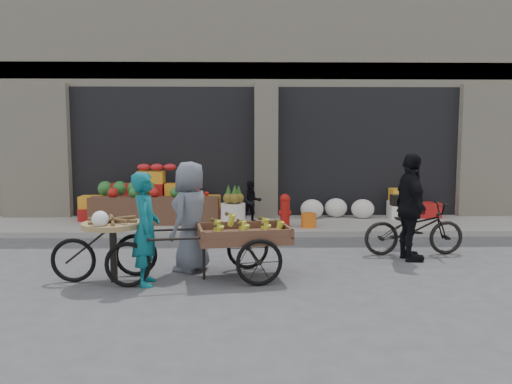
{
  "coord_description": "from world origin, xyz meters",
  "views": [
    {
      "loc": [
        -0.46,
        -6.89,
        1.96
      ],
      "look_at": [
        -0.3,
        1.34,
        1.1
      ],
      "focal_mm": 35.0,
      "sensor_mm": 36.0,
      "label": 1
    }
  ],
  "objects_px": {
    "vendor_woman": "(146,229)",
    "tricycle_cart": "(113,242)",
    "banana_cart": "(240,232)",
    "pineapple_bin": "(233,215)",
    "orange_bucket": "(309,220)",
    "seated_person": "(252,201)",
    "cyclist": "(411,207)",
    "fire_hydrant": "(285,209)",
    "bicycle": "(414,229)",
    "vendor_grey": "(191,216)"
  },
  "relations": [
    {
      "from": "vendor_woman",
      "to": "tricycle_cart",
      "type": "relative_size",
      "value": 1.08
    },
    {
      "from": "banana_cart",
      "to": "vendor_woman",
      "type": "bearing_deg",
      "value": -175.84
    },
    {
      "from": "pineapple_bin",
      "to": "orange_bucket",
      "type": "relative_size",
      "value": 1.62
    },
    {
      "from": "seated_person",
      "to": "cyclist",
      "type": "xyz_separation_m",
      "value": [
        2.55,
        -3.13,
        0.29
      ]
    },
    {
      "from": "orange_bucket",
      "to": "vendor_woman",
      "type": "xyz_separation_m",
      "value": [
        -2.67,
        -3.73,
        0.5
      ]
    },
    {
      "from": "fire_hydrant",
      "to": "seated_person",
      "type": "height_order",
      "value": "seated_person"
    },
    {
      "from": "seated_person",
      "to": "vendor_woman",
      "type": "xyz_separation_m",
      "value": [
        -1.47,
        -4.43,
        0.18
      ]
    },
    {
      "from": "pineapple_bin",
      "to": "bicycle",
      "type": "height_order",
      "value": "bicycle"
    },
    {
      "from": "vendor_woman",
      "to": "banana_cart",
      "type": "bearing_deg",
      "value": -82.7
    },
    {
      "from": "pineapple_bin",
      "to": "seated_person",
      "type": "xyz_separation_m",
      "value": [
        0.4,
        0.6,
        0.21
      ]
    },
    {
      "from": "orange_bucket",
      "to": "seated_person",
      "type": "height_order",
      "value": "seated_person"
    },
    {
      "from": "fire_hydrant",
      "to": "vendor_woman",
      "type": "xyz_separation_m",
      "value": [
        -2.17,
        -3.78,
        0.27
      ]
    },
    {
      "from": "fire_hydrant",
      "to": "tricycle_cart",
      "type": "bearing_deg",
      "value": -126.14
    },
    {
      "from": "seated_person",
      "to": "bicycle",
      "type": "distance_m",
      "value": 3.88
    },
    {
      "from": "seated_person",
      "to": "banana_cart",
      "type": "distance_m",
      "value": 4.12
    },
    {
      "from": "seated_person",
      "to": "bicycle",
      "type": "bearing_deg",
      "value": -54.84
    },
    {
      "from": "vendor_woman",
      "to": "vendor_grey",
      "type": "relative_size",
      "value": 0.94
    },
    {
      "from": "fire_hydrant",
      "to": "banana_cart",
      "type": "height_order",
      "value": "banana_cart"
    },
    {
      "from": "seated_person",
      "to": "bicycle",
      "type": "height_order",
      "value": "seated_person"
    },
    {
      "from": "fire_hydrant",
      "to": "pineapple_bin",
      "type": "bearing_deg",
      "value": 177.4
    },
    {
      "from": "cyclist",
      "to": "vendor_grey",
      "type": "bearing_deg",
      "value": 96.15
    },
    {
      "from": "pineapple_bin",
      "to": "vendor_woman",
      "type": "xyz_separation_m",
      "value": [
        -1.07,
        -3.83,
        0.4
      ]
    },
    {
      "from": "banana_cart",
      "to": "fire_hydrant",
      "type": "bearing_deg",
      "value": 65.68
    },
    {
      "from": "fire_hydrant",
      "to": "orange_bucket",
      "type": "bearing_deg",
      "value": -5.71
    },
    {
      "from": "vendor_woman",
      "to": "tricycle_cart",
      "type": "xyz_separation_m",
      "value": [
        -0.49,
        0.13,
        -0.2
      ]
    },
    {
      "from": "fire_hydrant",
      "to": "orange_bucket",
      "type": "xyz_separation_m",
      "value": [
        0.5,
        -0.05,
        -0.23
      ]
    },
    {
      "from": "vendor_grey",
      "to": "vendor_woman",
      "type": "bearing_deg",
      "value": -11.86
    },
    {
      "from": "fire_hydrant",
      "to": "cyclist",
      "type": "relative_size",
      "value": 0.4
    },
    {
      "from": "vendor_woman",
      "to": "tricycle_cart",
      "type": "height_order",
      "value": "vendor_woman"
    },
    {
      "from": "pineapple_bin",
      "to": "tricycle_cart",
      "type": "height_order",
      "value": "tricycle_cart"
    },
    {
      "from": "banana_cart",
      "to": "tricycle_cart",
      "type": "relative_size",
      "value": 1.6
    },
    {
      "from": "cyclist",
      "to": "seated_person",
      "type": "bearing_deg",
      "value": 36.14
    },
    {
      "from": "banana_cart",
      "to": "seated_person",
      "type": "bearing_deg",
      "value": 77.47
    },
    {
      "from": "fire_hydrant",
      "to": "vendor_woman",
      "type": "distance_m",
      "value": 4.36
    },
    {
      "from": "banana_cart",
      "to": "vendor_woman",
      "type": "height_order",
      "value": "vendor_woman"
    },
    {
      "from": "orange_bucket",
      "to": "cyclist",
      "type": "xyz_separation_m",
      "value": [
        1.35,
        -2.43,
        0.61
      ]
    },
    {
      "from": "tricycle_cart",
      "to": "fire_hydrant",
      "type": "bearing_deg",
      "value": 52.13
    },
    {
      "from": "vendor_woman",
      "to": "bicycle",
      "type": "distance_m",
      "value": 4.56
    },
    {
      "from": "seated_person",
      "to": "cyclist",
      "type": "height_order",
      "value": "cyclist"
    },
    {
      "from": "orange_bucket",
      "to": "tricycle_cart",
      "type": "relative_size",
      "value": 0.22
    },
    {
      "from": "orange_bucket",
      "to": "cyclist",
      "type": "relative_size",
      "value": 0.18
    },
    {
      "from": "tricycle_cart",
      "to": "pineapple_bin",
      "type": "bearing_deg",
      "value": 65.37
    },
    {
      "from": "fire_hydrant",
      "to": "vendor_woman",
      "type": "height_order",
      "value": "vendor_woman"
    },
    {
      "from": "seated_person",
      "to": "vendor_woman",
      "type": "height_order",
      "value": "vendor_woman"
    },
    {
      "from": "vendor_woman",
      "to": "cyclist",
      "type": "bearing_deg",
      "value": -78.7
    },
    {
      "from": "cyclist",
      "to": "pineapple_bin",
      "type": "bearing_deg",
      "value": 46.35
    },
    {
      "from": "seated_person",
      "to": "tricycle_cart",
      "type": "bearing_deg",
      "value": -124.54
    },
    {
      "from": "banana_cart",
      "to": "cyclist",
      "type": "relative_size",
      "value": 1.3
    },
    {
      "from": "seated_person",
      "to": "fire_hydrant",
      "type": "bearing_deg",
      "value": -52.88
    },
    {
      "from": "banana_cart",
      "to": "bicycle",
      "type": "relative_size",
      "value": 1.33
    }
  ]
}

